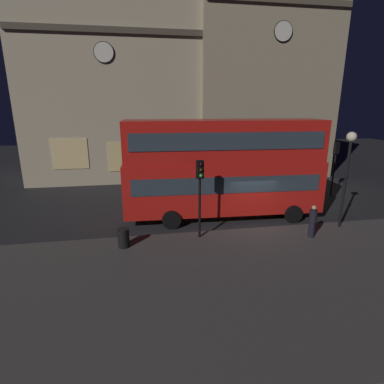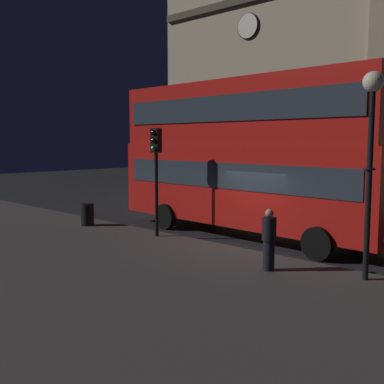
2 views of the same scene
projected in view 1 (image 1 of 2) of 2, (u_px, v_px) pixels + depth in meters
ground_plane at (252, 225)px, 16.93m from camera, size 80.00×80.00×0.00m
sidewalk_slab at (302, 276)px, 11.78m from camera, size 44.00×9.49×0.12m
building_with_clock at (124, 93)px, 27.81m from camera, size 16.22×8.93×14.94m
building_plain_facade at (256, 77)px, 29.05m from camera, size 12.10×9.26×18.03m
double_decker_bus at (223, 165)px, 17.19m from camera, size 11.39×3.18×5.66m
traffic_light_near_kerb at (200, 183)px, 14.34m from camera, size 0.36×0.38×3.84m
traffic_light_far_side at (335, 158)px, 21.62m from camera, size 0.35×0.38×3.95m
street_lamp at (349, 159)px, 15.37m from camera, size 0.49×0.49×5.03m
pedestrian at (313, 221)px, 14.89m from camera, size 0.38×0.38×1.64m
litter_bin at (124, 238)px, 13.93m from camera, size 0.53×0.53×0.88m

